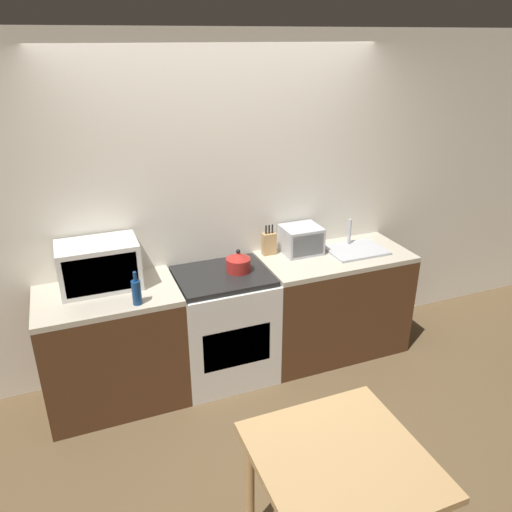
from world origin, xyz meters
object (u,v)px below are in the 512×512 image
object	(u,v)px
dining_table	(340,474)
microwave	(99,265)
stove_range	(224,325)
toaster_oven	(301,240)
bottle	(137,292)
kettle	(238,262)

from	to	relation	value
dining_table	microwave	bearing A→B (deg)	114.54
stove_range	toaster_oven	world-z (taller)	toaster_oven
bottle	dining_table	size ratio (longest dim) A/B	0.30
kettle	dining_table	world-z (taller)	kettle
bottle	toaster_oven	bearing A→B (deg)	15.14
stove_range	bottle	bearing A→B (deg)	-161.41
microwave	dining_table	bearing A→B (deg)	-65.46
kettle	toaster_oven	distance (m)	0.62
kettle	toaster_oven	xyz separation A→B (m)	(0.60, 0.15, 0.04)
kettle	stove_range	bearing A→B (deg)	-178.31
toaster_oven	bottle	bearing A→B (deg)	-164.86
stove_range	toaster_oven	distance (m)	0.93
stove_range	dining_table	xyz separation A→B (m)	(-0.01, -1.77, 0.21)
dining_table	bottle	bearing A→B (deg)	113.28
bottle	stove_range	bearing A→B (deg)	18.59
stove_range	microwave	xyz separation A→B (m)	(-0.87, 0.12, 0.62)
microwave	dining_table	xyz separation A→B (m)	(0.86, -1.89, -0.41)
stove_range	bottle	xyz separation A→B (m)	(-0.67, -0.23, 0.54)
kettle	dining_table	size ratio (longest dim) A/B	0.24
stove_range	dining_table	size ratio (longest dim) A/B	1.14
dining_table	stove_range	bearing A→B (deg)	89.81
microwave	dining_table	distance (m)	2.11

